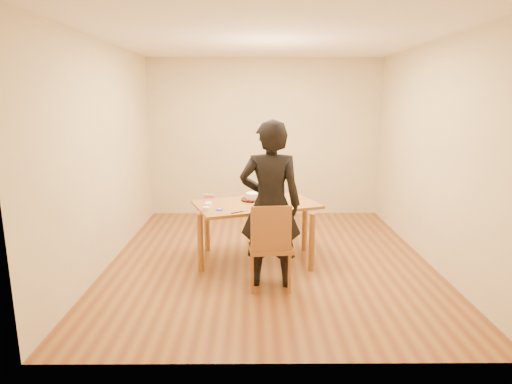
{
  "coord_description": "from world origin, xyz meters",
  "views": [
    {
      "loc": [
        -0.2,
        -5.21,
        2.01
      ],
      "look_at": [
        -0.17,
        -0.1,
        0.9
      ],
      "focal_mm": 30.0,
      "sensor_mm": 36.0,
      "label": 1
    }
  ],
  "objects_px": {
    "cake_plate": "(253,199)",
    "person": "(270,205)",
    "cake": "(253,196)",
    "dining_table": "(256,204)",
    "dining_chair": "(270,247)"
  },
  "relations": [
    {
      "from": "dining_table",
      "to": "cake_plate",
      "type": "bearing_deg",
      "value": 82.91
    },
    {
      "from": "dining_chair",
      "to": "person",
      "type": "distance_m",
      "value": 0.46
    },
    {
      "from": "cake",
      "to": "person",
      "type": "height_order",
      "value": "person"
    },
    {
      "from": "dining_table",
      "to": "cake_plate",
      "type": "distance_m",
      "value": 0.15
    },
    {
      "from": "dining_chair",
      "to": "person",
      "type": "relative_size",
      "value": 0.25
    },
    {
      "from": "dining_chair",
      "to": "cake",
      "type": "bearing_deg",
      "value": 95.53
    },
    {
      "from": "dining_table",
      "to": "cake",
      "type": "distance_m",
      "value": 0.17
    },
    {
      "from": "person",
      "to": "cake_plate",
      "type": "bearing_deg",
      "value": -75.07
    },
    {
      "from": "cake_plate",
      "to": "person",
      "type": "xyz_separation_m",
      "value": [
        0.18,
        -0.87,
        0.15
      ]
    },
    {
      "from": "dining_table",
      "to": "cake_plate",
      "type": "height_order",
      "value": "cake_plate"
    },
    {
      "from": "dining_chair",
      "to": "person",
      "type": "height_order",
      "value": "person"
    },
    {
      "from": "cake",
      "to": "person",
      "type": "xyz_separation_m",
      "value": [
        0.18,
        -0.87,
        0.1
      ]
    },
    {
      "from": "dining_chair",
      "to": "person",
      "type": "bearing_deg",
      "value": 84.3
    },
    {
      "from": "cake_plate",
      "to": "cake",
      "type": "height_order",
      "value": "cake"
    },
    {
      "from": "dining_chair",
      "to": "cake_plate",
      "type": "relative_size",
      "value": 1.46
    }
  ]
}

